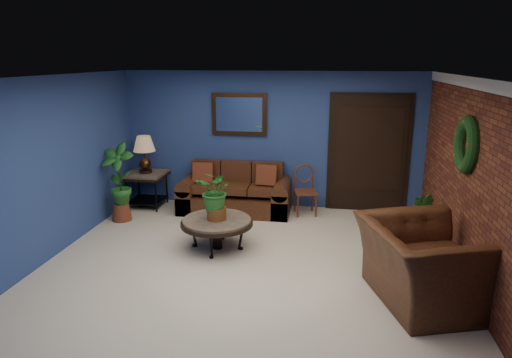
% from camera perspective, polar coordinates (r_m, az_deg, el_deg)
% --- Properties ---
extents(floor, '(5.50, 5.50, 0.00)m').
position_cam_1_polar(floor, '(6.44, -0.88, -10.10)').
color(floor, beige).
rests_on(floor, ground).
extents(wall_back, '(5.50, 0.04, 2.50)m').
position_cam_1_polar(wall_back, '(8.44, 1.98, 4.87)').
color(wall_back, navy).
rests_on(wall_back, ground).
extents(wall_left, '(0.04, 5.00, 2.50)m').
position_cam_1_polar(wall_left, '(7.02, -23.63, 1.54)').
color(wall_left, navy).
rests_on(wall_left, ground).
extents(wall_right_brick, '(0.04, 5.00, 2.50)m').
position_cam_1_polar(wall_right_brick, '(6.19, 25.04, -0.30)').
color(wall_right_brick, brown).
rests_on(wall_right_brick, ground).
extents(ceiling, '(5.50, 5.00, 0.02)m').
position_cam_1_polar(ceiling, '(5.84, -0.98, 12.72)').
color(ceiling, silver).
rests_on(ceiling, wall_back).
extents(crown_molding, '(0.03, 5.00, 0.14)m').
position_cam_1_polar(crown_molding, '(6.01, 26.01, 10.64)').
color(crown_molding, white).
rests_on(crown_molding, wall_right_brick).
extents(wall_mirror, '(1.02, 0.06, 0.77)m').
position_cam_1_polar(wall_mirror, '(8.43, -2.12, 8.08)').
color(wall_mirror, '#422813').
rests_on(wall_mirror, wall_back).
extents(closet_door, '(1.44, 0.06, 2.18)m').
position_cam_1_polar(closet_door, '(8.42, 13.86, 3.03)').
color(closet_door, black).
rests_on(closet_door, wall_back).
extents(wreath, '(0.16, 0.72, 0.72)m').
position_cam_1_polar(wreath, '(6.13, 24.84, 3.91)').
color(wreath, black).
rests_on(wreath, wall_right_brick).
extents(sofa, '(1.99, 0.86, 0.90)m').
position_cam_1_polar(sofa, '(8.35, -2.55, -2.00)').
color(sofa, '#492715').
rests_on(sofa, ground).
extents(coffee_table, '(1.06, 1.06, 0.45)m').
position_cam_1_polar(coffee_table, '(6.70, -4.92, -5.49)').
color(coffee_table, '#494440').
rests_on(coffee_table, ground).
extents(end_table, '(0.72, 0.72, 0.66)m').
position_cam_1_polar(end_table, '(8.76, -13.55, -0.18)').
color(end_table, '#494440').
rests_on(end_table, ground).
extents(table_lamp, '(0.40, 0.40, 0.66)m').
position_cam_1_polar(table_lamp, '(8.63, -13.78, 3.55)').
color(table_lamp, '#422813').
rests_on(table_lamp, end_table).
extents(side_chair, '(0.46, 0.46, 0.89)m').
position_cam_1_polar(side_chair, '(8.18, 6.14, -0.91)').
color(side_chair, brown).
rests_on(side_chair, ground).
extents(armchair, '(1.60, 1.72, 0.92)m').
position_cam_1_polar(armchair, '(5.60, 20.25, -9.96)').
color(armchair, '#492715').
rests_on(armchair, ground).
extents(coffee_plant, '(0.64, 0.59, 0.73)m').
position_cam_1_polar(coffee_plant, '(6.55, -5.01, -1.73)').
color(coffee_plant, brown).
rests_on(coffee_plant, coffee_table).
extents(floor_plant, '(0.47, 0.42, 0.88)m').
position_cam_1_polar(floor_plant, '(7.03, 19.54, -4.76)').
color(floor_plant, brown).
rests_on(floor_plant, ground).
extents(tall_plant, '(0.64, 0.49, 1.35)m').
position_cam_1_polar(tall_plant, '(8.07, -16.74, -0.09)').
color(tall_plant, brown).
rests_on(tall_plant, ground).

